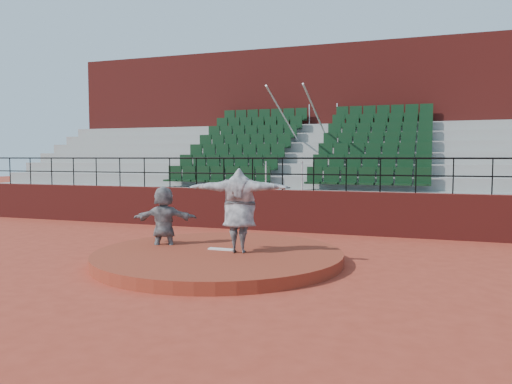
% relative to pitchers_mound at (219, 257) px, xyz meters
% --- Properties ---
extents(ground, '(90.00, 90.00, 0.00)m').
position_rel_pitchers_mound_xyz_m(ground, '(0.00, 0.00, -0.12)').
color(ground, '#A23724').
rests_on(ground, ground).
extents(pitchers_mound, '(5.50, 5.50, 0.25)m').
position_rel_pitchers_mound_xyz_m(pitchers_mound, '(0.00, 0.00, 0.00)').
color(pitchers_mound, maroon).
rests_on(pitchers_mound, ground).
extents(pitching_rubber, '(0.60, 0.15, 0.03)m').
position_rel_pitchers_mound_xyz_m(pitching_rubber, '(0.00, 0.15, 0.14)').
color(pitching_rubber, white).
rests_on(pitching_rubber, pitchers_mound).
extents(boundary_wall, '(24.00, 0.30, 1.30)m').
position_rel_pitchers_mound_xyz_m(boundary_wall, '(0.00, 5.00, 0.53)').
color(boundary_wall, maroon).
rests_on(boundary_wall, ground).
extents(wall_railing, '(24.04, 0.05, 1.03)m').
position_rel_pitchers_mound_xyz_m(wall_railing, '(0.00, 5.00, 1.90)').
color(wall_railing, black).
rests_on(wall_railing, boundary_wall).
extents(seating_deck, '(24.00, 5.97, 4.63)m').
position_rel_pitchers_mound_xyz_m(seating_deck, '(0.00, 8.64, 1.33)').
color(seating_deck, gray).
rests_on(seating_deck, ground).
extents(press_box_facade, '(24.00, 3.00, 7.10)m').
position_rel_pitchers_mound_xyz_m(press_box_facade, '(0.00, 12.60, 3.43)').
color(press_box_facade, maroon).
rests_on(press_box_facade, ground).
extents(pitcher, '(2.34, 1.04, 1.84)m').
position_rel_pitchers_mound_xyz_m(pitcher, '(0.48, 0.03, 1.05)').
color(pitcher, black).
rests_on(pitcher, pitchers_mound).
extents(fielder, '(1.60, 0.94, 1.64)m').
position_rel_pitchers_mound_xyz_m(fielder, '(-1.57, 0.35, 0.70)').
color(fielder, black).
rests_on(fielder, ground).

